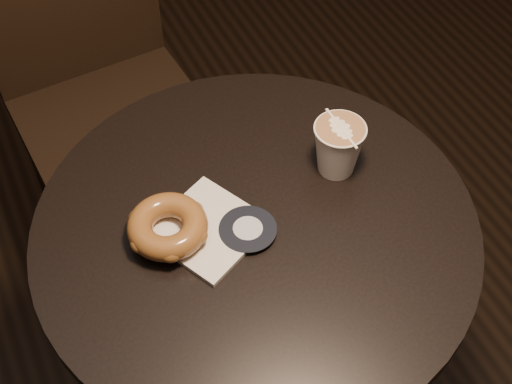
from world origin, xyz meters
TOP-DOWN VIEW (x-y plane):
  - cafe_table at (0.00, 0.00)m, footprint 0.70×0.70m
  - chair at (-0.08, 0.70)m, footprint 0.44×0.44m
  - pastry_bag at (-0.07, 0.02)m, footprint 0.20×0.20m
  - doughnut at (-0.13, 0.03)m, footprint 0.12×0.12m
  - latte_cup at (0.17, 0.05)m, footprint 0.08×0.08m

SIDE VIEW (x-z plane):
  - cafe_table at x=0.00m, z-range 0.18..0.93m
  - chair at x=-0.08m, z-range 0.06..1.10m
  - pastry_bag at x=-0.07m, z-range 0.75..0.76m
  - doughnut at x=-0.13m, z-range 0.76..0.80m
  - latte_cup at x=0.17m, z-range 0.75..0.84m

